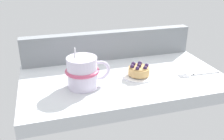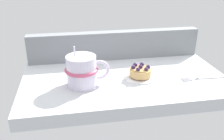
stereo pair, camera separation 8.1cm
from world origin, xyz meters
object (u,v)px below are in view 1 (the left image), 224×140
dessert_fork (199,74)px  dessert_plate (139,75)px  coffee_mug (83,72)px  raspberry_tart (139,70)px

dessert_fork → dessert_plate: bearing=168.0°
dessert_plate → coffee_mug: (-19.62, -1.94, 4.64)cm
raspberry_tart → dessert_fork: 21.57cm
dessert_fork → coffee_mug: bearing=176.5°
raspberry_tart → dessert_fork: bearing=-12.1°
dessert_plate → coffee_mug: 20.25cm
dessert_plate → raspberry_tart: 2.06cm
raspberry_tart → coffee_mug: bearing=-174.3°
raspberry_tart → coffee_mug: coffee_mug is taller
dessert_plate → raspberry_tart: size_ratio=1.46×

